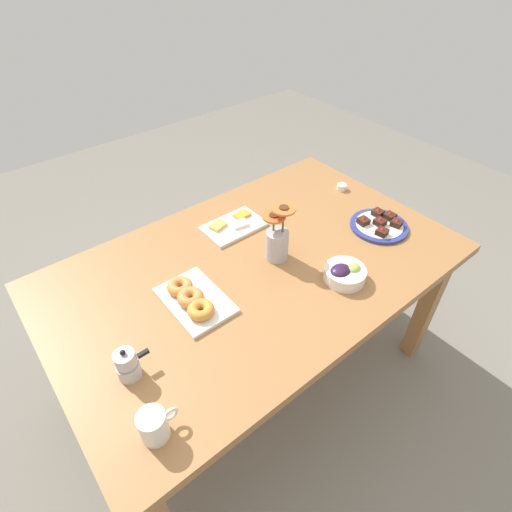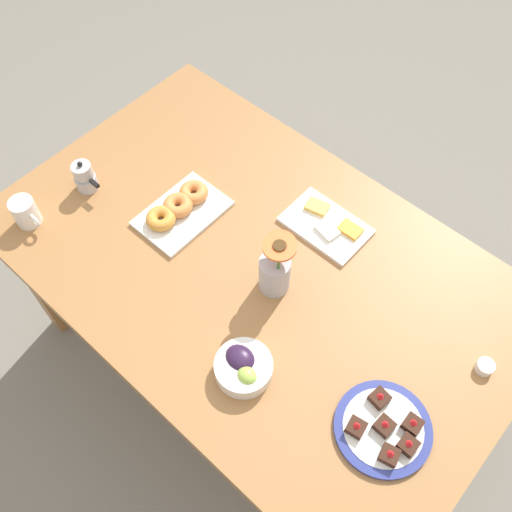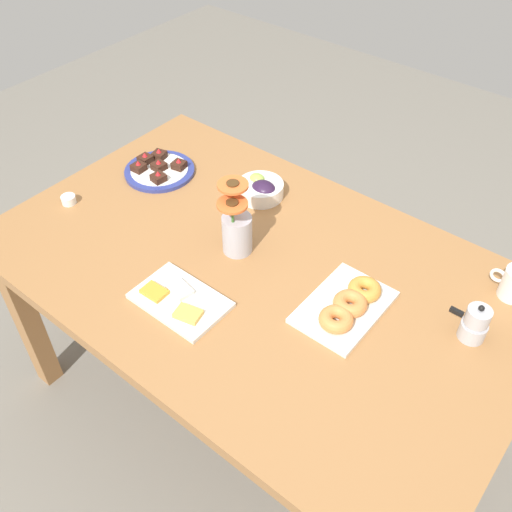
{
  "view_description": "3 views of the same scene",
  "coord_description": "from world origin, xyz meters",
  "px_view_note": "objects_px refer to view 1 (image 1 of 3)",
  "views": [
    {
      "loc": [
        -0.73,
        -0.9,
        1.8
      ],
      "look_at": [
        0.0,
        0.0,
        0.78
      ],
      "focal_mm": 28.0,
      "sensor_mm": 36.0,
      "label": 1
    },
    {
      "loc": [
        0.6,
        -0.67,
        2.19
      ],
      "look_at": [
        0.0,
        0.0,
        0.78
      ],
      "focal_mm": 40.0,
      "sensor_mm": 36.0,
      "label": 2
    },
    {
      "loc": [
        -0.76,
        0.94,
        1.92
      ],
      "look_at": [
        0.0,
        0.0,
        0.78
      ],
      "focal_mm": 40.0,
      "sensor_mm": 36.0,
      "label": 3
    }
  ],
  "objects_px": {
    "dining_table": "(256,279)",
    "croissant_platter": "(192,299)",
    "dessert_plate": "(379,225)",
    "flower_vase": "(277,241)",
    "jam_cup_honey": "(342,187)",
    "moka_pot": "(127,365)",
    "grape_bowl": "(345,273)",
    "cheese_platter": "(233,225)",
    "coffee_mug": "(154,425)"
  },
  "relations": [
    {
      "from": "dining_table",
      "to": "croissant_platter",
      "type": "bearing_deg",
      "value": -176.19
    },
    {
      "from": "dessert_plate",
      "to": "croissant_platter",
      "type": "bearing_deg",
      "value": 171.3
    },
    {
      "from": "dining_table",
      "to": "flower_vase",
      "type": "xyz_separation_m",
      "value": [
        0.09,
        -0.02,
        0.17
      ]
    },
    {
      "from": "jam_cup_honey",
      "to": "dining_table",
      "type": "bearing_deg",
      "value": -166.73
    },
    {
      "from": "moka_pot",
      "to": "flower_vase",
      "type": "bearing_deg",
      "value": 10.48
    },
    {
      "from": "jam_cup_honey",
      "to": "moka_pot",
      "type": "relative_size",
      "value": 0.4
    },
    {
      "from": "grape_bowl",
      "to": "jam_cup_honey",
      "type": "bearing_deg",
      "value": 42.51
    },
    {
      "from": "grape_bowl",
      "to": "croissant_platter",
      "type": "bearing_deg",
      "value": 153.27
    },
    {
      "from": "grape_bowl",
      "to": "cheese_platter",
      "type": "xyz_separation_m",
      "value": [
        -0.13,
        0.52,
        -0.02
      ]
    },
    {
      "from": "coffee_mug",
      "to": "jam_cup_honey",
      "type": "distance_m",
      "value": 1.4
    },
    {
      "from": "coffee_mug",
      "to": "flower_vase",
      "type": "height_order",
      "value": "flower_vase"
    },
    {
      "from": "cheese_platter",
      "to": "flower_vase",
      "type": "xyz_separation_m",
      "value": [
        0.02,
        -0.27,
        0.07
      ]
    },
    {
      "from": "dining_table",
      "to": "dessert_plate",
      "type": "relative_size",
      "value": 6.44
    },
    {
      "from": "coffee_mug",
      "to": "cheese_platter",
      "type": "bearing_deg",
      "value": 40.75
    },
    {
      "from": "cheese_platter",
      "to": "dessert_plate",
      "type": "height_order",
      "value": "dessert_plate"
    },
    {
      "from": "dessert_plate",
      "to": "flower_vase",
      "type": "relative_size",
      "value": 1.04
    },
    {
      "from": "dining_table",
      "to": "croissant_platter",
      "type": "distance_m",
      "value": 0.32
    },
    {
      "from": "flower_vase",
      "to": "moka_pot",
      "type": "distance_m",
      "value": 0.71
    },
    {
      "from": "moka_pot",
      "to": "jam_cup_honey",
      "type": "bearing_deg",
      "value": 13.51
    },
    {
      "from": "jam_cup_honey",
      "to": "flower_vase",
      "type": "relative_size",
      "value": 0.2
    },
    {
      "from": "grape_bowl",
      "to": "cheese_platter",
      "type": "height_order",
      "value": "grape_bowl"
    },
    {
      "from": "croissant_platter",
      "to": "cheese_platter",
      "type": "bearing_deg",
      "value": 35.34
    },
    {
      "from": "coffee_mug",
      "to": "dessert_plate",
      "type": "distance_m",
      "value": 1.22
    },
    {
      "from": "cheese_platter",
      "to": "moka_pot",
      "type": "distance_m",
      "value": 0.78
    },
    {
      "from": "coffee_mug",
      "to": "croissant_platter",
      "type": "distance_m",
      "value": 0.47
    },
    {
      "from": "cheese_platter",
      "to": "dessert_plate",
      "type": "xyz_separation_m",
      "value": [
        0.5,
        -0.4,
        0.0
      ]
    },
    {
      "from": "flower_vase",
      "to": "dining_table",
      "type": "bearing_deg",
      "value": 167.56
    },
    {
      "from": "grape_bowl",
      "to": "moka_pot",
      "type": "relative_size",
      "value": 1.31
    },
    {
      "from": "coffee_mug",
      "to": "jam_cup_honey",
      "type": "bearing_deg",
      "value": 21.63
    },
    {
      "from": "croissant_platter",
      "to": "flower_vase",
      "type": "height_order",
      "value": "flower_vase"
    },
    {
      "from": "dining_table",
      "to": "dessert_plate",
      "type": "distance_m",
      "value": 0.6
    },
    {
      "from": "grape_bowl",
      "to": "flower_vase",
      "type": "xyz_separation_m",
      "value": [
        -0.11,
        0.25,
        0.05
      ]
    },
    {
      "from": "grape_bowl",
      "to": "moka_pot",
      "type": "bearing_deg",
      "value": 171.05
    },
    {
      "from": "coffee_mug",
      "to": "croissant_platter",
      "type": "height_order",
      "value": "coffee_mug"
    },
    {
      "from": "jam_cup_honey",
      "to": "moka_pot",
      "type": "xyz_separation_m",
      "value": [
        -1.28,
        -0.31,
        0.03
      ]
    },
    {
      "from": "dessert_plate",
      "to": "moka_pot",
      "type": "bearing_deg",
      "value": 179.72
    },
    {
      "from": "coffee_mug",
      "to": "cheese_platter",
      "type": "xyz_separation_m",
      "value": [
        0.7,
        0.6,
        -0.04
      ]
    },
    {
      "from": "grape_bowl",
      "to": "croissant_platter",
      "type": "xyz_separation_m",
      "value": [
        -0.51,
        0.25,
        -0.01
      ]
    },
    {
      "from": "grape_bowl",
      "to": "dessert_plate",
      "type": "relative_size",
      "value": 0.63
    },
    {
      "from": "coffee_mug",
      "to": "grape_bowl",
      "type": "xyz_separation_m",
      "value": [
        0.83,
        0.08,
        -0.02
      ]
    },
    {
      "from": "jam_cup_honey",
      "to": "flower_vase",
      "type": "bearing_deg",
      "value": -162.99
    },
    {
      "from": "cheese_platter",
      "to": "flower_vase",
      "type": "height_order",
      "value": "flower_vase"
    },
    {
      "from": "coffee_mug",
      "to": "moka_pot",
      "type": "bearing_deg",
      "value": 82.94
    },
    {
      "from": "flower_vase",
      "to": "moka_pot",
      "type": "xyz_separation_m",
      "value": [
        -0.69,
        -0.13,
        -0.03
      ]
    },
    {
      "from": "croissant_platter",
      "to": "dining_table",
      "type": "bearing_deg",
      "value": 3.81
    },
    {
      "from": "dessert_plate",
      "to": "moka_pot",
      "type": "relative_size",
      "value": 2.09
    },
    {
      "from": "grape_bowl",
      "to": "cheese_platter",
      "type": "bearing_deg",
      "value": 103.87
    },
    {
      "from": "dining_table",
      "to": "moka_pot",
      "type": "relative_size",
      "value": 13.45
    },
    {
      "from": "dining_table",
      "to": "jam_cup_honey",
      "type": "distance_m",
      "value": 0.7
    },
    {
      "from": "dessert_plate",
      "to": "coffee_mug",
      "type": "bearing_deg",
      "value": -170.33
    }
  ]
}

